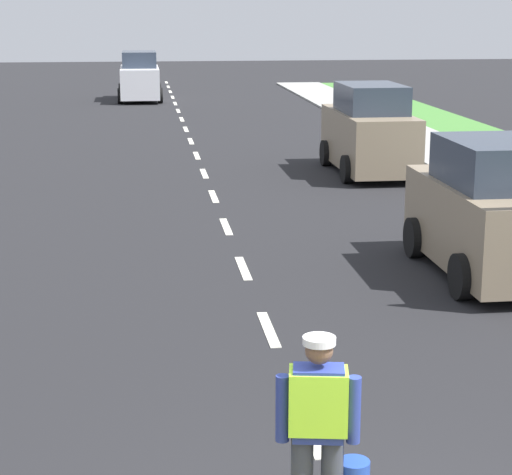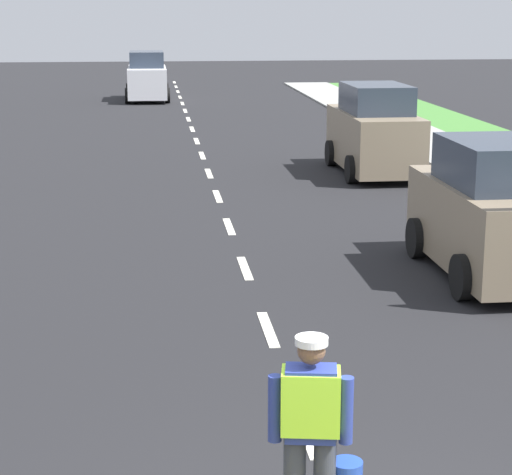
% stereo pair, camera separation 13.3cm
% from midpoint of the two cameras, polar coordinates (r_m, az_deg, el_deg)
% --- Properties ---
extents(ground_plane, '(96.00, 96.00, 0.00)m').
position_cam_midpoint_polar(ground_plane, '(27.30, -3.19, 5.07)').
color(ground_plane, black).
extents(lane_center_line, '(0.14, 46.40, 0.01)m').
position_cam_midpoint_polar(lane_center_line, '(31.45, -3.64, 6.23)').
color(lane_center_line, silver).
rests_on(lane_center_line, ground).
extents(road_worker, '(0.77, 0.36, 1.67)m').
position_cam_midpoint_polar(road_worker, '(7.57, 4.01, -11.31)').
color(road_worker, '#383D4C').
rests_on(road_worker, ground).
extents(car_parked_far, '(1.91, 4.20, 2.27)m').
position_cam_midpoint_polar(car_parked_far, '(24.09, 7.35, 6.35)').
color(car_parked_far, gray).
rests_on(car_parked_far, ground).
extents(car_parked_curbside, '(1.95, 3.86, 2.16)m').
position_cam_midpoint_polar(car_parked_curbside, '(15.13, 14.50, 1.41)').
color(car_parked_curbside, gray).
rests_on(car_parked_curbside, ground).
extents(car_oncoming_third, '(1.97, 4.26, 2.19)m').
position_cam_midpoint_polar(car_oncoming_third, '(43.40, -6.54, 9.61)').
color(car_oncoming_third, silver).
rests_on(car_oncoming_third, ground).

